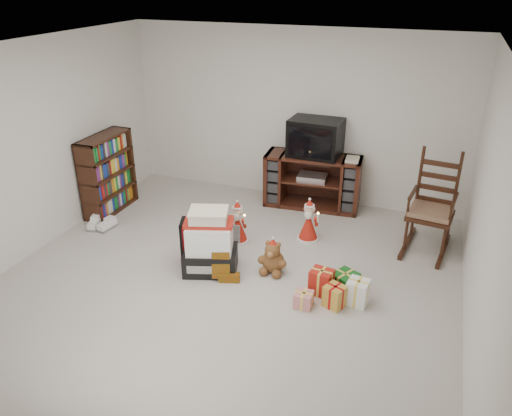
{
  "coord_description": "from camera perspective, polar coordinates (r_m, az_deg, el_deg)",
  "views": [
    {
      "loc": [
        1.96,
        -4.36,
        3.19
      ],
      "look_at": [
        0.11,
        0.6,
        0.64
      ],
      "focal_mm": 35.0,
      "sensor_mm": 36.0,
      "label": 1
    }
  ],
  "objects": [
    {
      "name": "crt_television",
      "position": [
        7.12,
        6.81,
        7.99
      ],
      "size": [
        0.75,
        0.56,
        0.53
      ],
      "rotation": [
        0.0,
        0.0,
        -0.06
      ],
      "color": "black",
      "rests_on": "tv_stand"
    },
    {
      "name": "gift_pile",
      "position": [
        5.74,
        -5.29,
        -4.25
      ],
      "size": [
        0.71,
        0.6,
        0.76
      ],
      "rotation": [
        0.0,
        0.0,
        0.32
      ],
      "color": "black",
      "rests_on": "floor"
    },
    {
      "name": "room",
      "position": [
        5.15,
        -3.48,
        3.54
      ],
      "size": [
        5.01,
        5.01,
        2.51
      ],
      "color": "beige",
      "rests_on": "ground"
    },
    {
      "name": "mrs_claus_figurine",
      "position": [
        6.36,
        -2.11,
        -2.1
      ],
      "size": [
        0.28,
        0.27,
        0.58
      ],
      "color": "#B01F13",
      "rests_on": "floor"
    },
    {
      "name": "teddy_bear",
      "position": [
        5.77,
        1.95,
        -5.81
      ],
      "size": [
        0.27,
        0.24,
        0.4
      ],
      "color": "brown",
      "rests_on": "floor"
    },
    {
      "name": "gift_cluster",
      "position": [
        5.4,
        8.9,
        -9.31
      ],
      "size": [
        0.68,
        0.77,
        0.23
      ],
      "color": "#AC1E13",
      "rests_on": "floor"
    },
    {
      "name": "tv_stand",
      "position": [
        7.32,
        6.46,
        3.07
      ],
      "size": [
        1.4,
        0.59,
        0.78
      ],
      "rotation": [
        0.0,
        0.0,
        0.08
      ],
      "color": "#431E13",
      "rests_on": "floor"
    },
    {
      "name": "santa_figurine",
      "position": [
        6.44,
        6.02,
        -1.89
      ],
      "size": [
        0.28,
        0.27,
        0.58
      ],
      "color": "#B01F13",
      "rests_on": "floor"
    },
    {
      "name": "bookshelf",
      "position": [
        7.4,
        -16.58,
        3.62
      ],
      "size": [
        0.31,
        0.92,
        1.12
      ],
      "color": "#3A1E10",
      "rests_on": "floor"
    },
    {
      "name": "sneaker_pair",
      "position": [
        7.09,
        -17.31,
        -1.82
      ],
      "size": [
        0.37,
        0.31,
        0.1
      ],
      "rotation": [
        0.0,
        0.0,
        0.13
      ],
      "color": "white",
      "rests_on": "floor"
    },
    {
      "name": "rocking_chair",
      "position": [
        6.51,
        19.27,
        -0.78
      ],
      "size": [
        0.62,
        0.92,
        1.3
      ],
      "rotation": [
        0.0,
        0.0,
        -0.12
      ],
      "color": "#3A1E10",
      "rests_on": "floor"
    },
    {
      "name": "stocking",
      "position": [
        5.59,
        -4.05,
        -5.77
      ],
      "size": [
        0.28,
        0.18,
        0.55
      ],
      "primitive_type": null,
      "rotation": [
        0.0,
        0.0,
        0.31
      ],
      "color": "#0D750F",
      "rests_on": "floor"
    },
    {
      "name": "red_suitcase",
      "position": [
        5.94,
        -6.34,
        -3.79
      ],
      "size": [
        0.47,
        0.35,
        0.65
      ],
      "rotation": [
        0.0,
        0.0,
        0.35
      ],
      "color": "maroon",
      "rests_on": "floor"
    }
  ]
}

